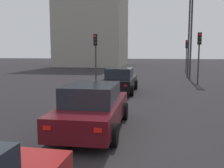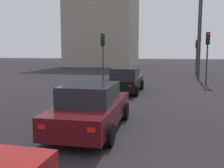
# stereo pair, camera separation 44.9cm
# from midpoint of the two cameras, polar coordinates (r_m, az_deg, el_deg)

# --- Properties ---
(ground_plane) EXTENTS (160.00, 160.00, 0.20)m
(ground_plane) POSITION_cam_midpoint_polar(r_m,az_deg,el_deg) (7.36, 5.68, -13.91)
(ground_plane) COLOR black
(car_black_right_lead) EXTENTS (4.44, 2.02, 1.52)m
(car_black_right_lead) POSITION_cam_midpoint_polar(r_m,az_deg,el_deg) (16.10, 3.80, 0.76)
(car_black_right_lead) COLOR black
(car_black_right_lead) RESTS_ON ground_plane
(car_maroon_right_second) EXTENTS (4.55, 1.99, 1.52)m
(car_maroon_right_second) POSITION_cam_midpoint_polar(r_m,az_deg,el_deg) (8.40, -3.03, -5.24)
(car_maroon_right_second) COLOR #510F16
(car_maroon_right_second) RESTS_ON ground_plane
(traffic_light_near_left) EXTENTS (0.32, 0.30, 3.77)m
(traffic_light_near_left) POSITION_cam_midpoint_polar(r_m,az_deg,el_deg) (30.22, 18.63, 7.23)
(traffic_light_near_left) COLOR #2D2D30
(traffic_light_near_left) RESTS_ON ground_plane
(traffic_light_near_right) EXTENTS (0.32, 0.29, 3.89)m
(traffic_light_near_right) POSITION_cam_midpoint_polar(r_m,az_deg,el_deg) (20.77, -1.45, 7.97)
(traffic_light_near_right) COLOR #2D2D30
(traffic_light_near_right) RESTS_ON ground_plane
(traffic_light_far_left) EXTENTS (0.32, 0.29, 3.93)m
(traffic_light_far_left) POSITION_cam_midpoint_polar(r_m,az_deg,el_deg) (20.43, 20.97, 7.58)
(traffic_light_far_left) COLOR #2D2D30
(traffic_light_far_left) RESTS_ON ground_plane
(street_lamp_kerbside) EXTENTS (0.56, 0.36, 8.17)m
(street_lamp_kerbside) POSITION_cam_midpoint_polar(r_m,az_deg,el_deg) (26.27, 19.08, 11.69)
(street_lamp_kerbside) COLOR #2D2D30
(street_lamp_kerbside) RESTS_ON ground_plane
(street_lamp_far) EXTENTS (0.56, 0.36, 8.67)m
(street_lamp_far) POSITION_cam_midpoint_polar(r_m,az_deg,el_deg) (24.08, 19.55, 12.72)
(street_lamp_far) COLOR #2D2D30
(street_lamp_far) RESTS_ON ground_plane
(building_facade_left) EXTENTS (14.16, 10.80, 17.40)m
(building_facade_left) POSITION_cam_midpoint_polar(r_m,az_deg,el_deg) (47.50, -1.37, 14.72)
(building_facade_left) COLOR gray
(building_facade_left) RESTS_ON ground_plane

